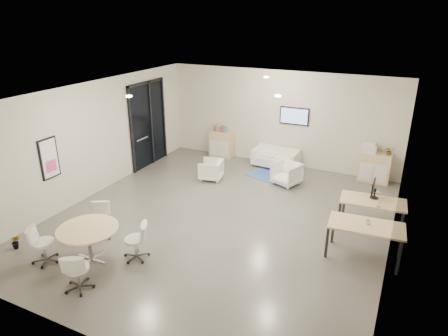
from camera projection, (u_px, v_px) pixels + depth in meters
room_shell at (221, 161)px, 9.63m from camera, size 9.60×10.60×4.80m
glass_door at (148, 122)px, 13.37m from camera, size 0.09×1.90×2.85m
artwork at (49, 158)px, 9.92m from camera, size 0.05×0.54×1.04m
wall_tv at (294, 116)px, 13.11m from camera, size 0.98×0.06×0.58m
ceiling_spots at (228, 89)px, 9.83m from camera, size 3.14×4.14×0.03m
sideboard_left at (221, 144)px, 14.46m from camera, size 0.83×0.43×0.93m
sideboard_right at (374, 168)px, 12.31m from camera, size 0.92×0.45×0.92m
books at (220, 129)px, 14.26m from camera, size 0.48×0.14×0.22m
printer at (369, 148)px, 12.18m from camera, size 0.47×0.40×0.32m
loveseat at (276, 158)px, 13.53m from camera, size 1.55×0.84×0.57m
blue_rug at (272, 176)px, 12.85m from camera, size 1.80×1.47×0.01m
armchair_left at (211, 169)px, 12.53m from camera, size 0.76×0.79×0.70m
armchair_right at (287, 173)px, 12.14m from camera, size 0.93×0.90×0.75m
desk_rear at (373, 203)px, 9.49m from camera, size 1.54×0.85×0.78m
desk_front at (366, 228)px, 8.36m from camera, size 1.59×0.89×0.80m
monitor at (374, 189)px, 9.51m from camera, size 0.20×0.50×0.44m
round_table at (88, 232)px, 8.29m from camera, size 1.26×1.26×0.77m
meeting_chairs at (90, 243)px, 8.39m from camera, size 2.44×2.44×0.82m
plant_cabinet at (389, 152)px, 11.97m from camera, size 0.33×0.35×0.21m
plant_floor at (17, 246)px, 8.92m from camera, size 0.31×0.39×0.15m
cup at (368, 222)px, 8.35m from camera, size 0.13×0.12×0.11m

